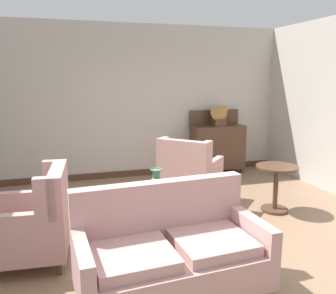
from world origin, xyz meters
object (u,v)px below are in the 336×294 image
(settee, at_px, (171,253))
(sideboard, at_px, (217,146))
(armchair_foreground_right, at_px, (189,175))
(gramophone, at_px, (223,112))
(coffee_table, at_px, (157,209))
(armchair_far_left, at_px, (30,224))
(side_table, at_px, (276,184))
(porcelain_vase, at_px, (156,185))

(settee, height_order, sideboard, sideboard)
(armchair_foreground_right, xyz_separation_m, gramophone, (1.19, 1.35, 0.81))
(coffee_table, relative_size, sideboard, 0.65)
(gramophone, bearing_deg, settee, -121.29)
(gramophone, bearing_deg, armchair_far_left, -142.77)
(settee, height_order, armchair_far_left, armchair_far_left)
(settee, relative_size, armchair_far_left, 1.67)
(sideboard, bearing_deg, side_table, -91.45)
(side_table, relative_size, sideboard, 0.54)
(porcelain_vase, distance_m, sideboard, 3.22)
(porcelain_vase, relative_size, settee, 0.21)
(porcelain_vase, height_order, gramophone, gramophone)
(porcelain_vase, height_order, settee, settee)
(settee, bearing_deg, armchair_far_left, 137.79)
(settee, bearing_deg, side_table, 32.20)
(settee, relative_size, side_table, 2.49)
(armchair_foreground_right, height_order, sideboard, sideboard)
(settee, xyz_separation_m, armchair_far_left, (-1.24, 0.98, 0.01))
(settee, height_order, gramophone, gramophone)
(coffee_table, height_order, side_table, side_table)
(coffee_table, relative_size, side_table, 1.21)
(settee, height_order, side_table, settee)
(armchair_far_left, bearing_deg, armchair_foreground_right, 123.88)
(armchair_far_left, distance_m, gramophone, 4.35)
(armchair_far_left, bearing_deg, side_table, 103.64)
(porcelain_vase, relative_size, gramophone, 0.61)
(armchair_foreground_right, height_order, armchair_far_left, armchair_foreground_right)
(armchair_foreground_right, bearing_deg, porcelain_vase, 98.03)
(coffee_table, bearing_deg, armchair_foreground_right, 55.12)
(side_table, bearing_deg, settee, -143.97)
(coffee_table, distance_m, settee, 1.05)
(settee, xyz_separation_m, gramophone, (2.17, 3.56, 0.83))
(armchair_far_left, height_order, side_table, armchair_far_left)
(coffee_table, xyz_separation_m, side_table, (1.91, 0.46, -0.00))
(coffee_table, distance_m, porcelain_vase, 0.27)
(settee, relative_size, armchair_foreground_right, 1.51)
(side_table, height_order, sideboard, sideboard)
(porcelain_vase, distance_m, settee, 1.14)
(gramophone, bearing_deg, coffee_table, -128.52)
(coffee_table, height_order, armchair_far_left, armchair_far_left)
(armchair_foreground_right, bearing_deg, settee, 110.22)
(armchair_foreground_right, distance_m, side_table, 1.30)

